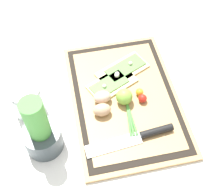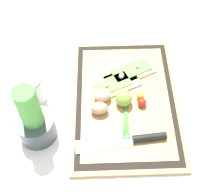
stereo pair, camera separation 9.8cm
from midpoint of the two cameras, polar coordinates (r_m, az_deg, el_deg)
ground_plane at (r=1.01m, az=-0.41°, el=-0.87°), size 6.00×6.00×0.00m
cutting_board at (r=1.00m, az=-0.41°, el=-0.63°), size 0.50×0.34×0.02m
pizza_slice_near at (r=1.06m, az=-0.62°, el=4.70°), size 0.15×0.19×0.02m
pizza_slice_far at (r=1.02m, az=-2.83°, el=2.12°), size 0.14×0.18×0.02m
knife at (r=0.92m, az=2.88°, el=-7.36°), size 0.06×0.27×0.02m
egg_brown at (r=0.95m, az=-4.79°, el=-2.75°), size 0.04×0.05×0.04m
egg_pink at (r=0.98m, az=-4.67°, el=-0.37°), size 0.04×0.05×0.04m
lime at (r=0.97m, az=-0.63°, el=-0.32°), size 0.05×0.05×0.05m
cherry_tomato_red at (r=0.98m, az=2.78°, el=-0.64°), size 0.03×0.03×0.03m
cherry_tomato_yellow at (r=1.00m, az=2.21°, el=0.72°), size 0.02×0.02×0.02m
scallion_bunch at (r=0.98m, az=0.06°, el=-1.22°), size 0.25×0.04×0.01m
herb_pot at (r=0.90m, az=-15.98°, el=-6.69°), size 0.11×0.11×0.22m
sauce_jar at (r=1.00m, az=-17.89°, el=-1.18°), size 0.09×0.09×0.10m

